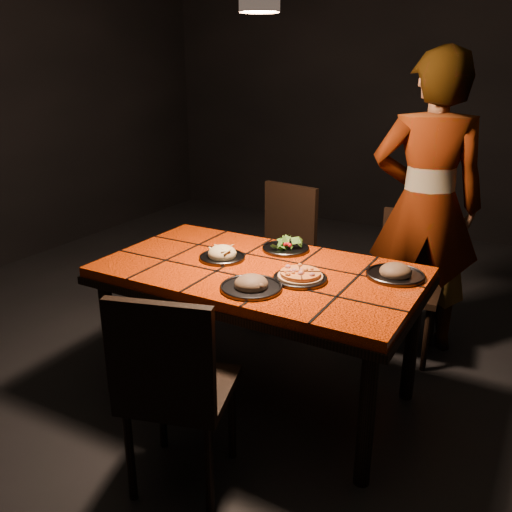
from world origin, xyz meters
The scene contains 11 objects.
room_shell centered at (0.00, 0.00, 1.50)m, with size 6.04×7.04×3.08m.
dining_table centered at (0.00, 0.00, 0.67)m, with size 1.62×0.92×0.75m.
chair_near centered at (0.05, -0.80, 0.53)m, with size 0.52×0.52×0.93m.
chair_far_left centered at (-0.36, 0.96, 0.54)m, with size 0.49×0.49×0.94m.
chair_far_right centered at (0.55, 0.92, 0.51)m, with size 0.44×0.44×0.88m.
diner centered at (0.59, 1.03, 0.92)m, with size 0.67×0.44×1.83m, color brown.
plate_pizza centered at (0.26, -0.05, 0.77)m, with size 0.30×0.30×0.04m.
plate_pasta centered at (-0.23, 0.02, 0.77)m, with size 0.24×0.24×0.08m.
plate_salad centered at (0.00, 0.31, 0.78)m, with size 0.26×0.26×0.07m.
plate_mushroom_a centered at (0.11, -0.26, 0.77)m, with size 0.29×0.29×0.09m.
plate_mushroom_b centered at (0.64, 0.22, 0.77)m, with size 0.29×0.29×0.09m.
Camera 1 is at (1.25, -2.25, 1.73)m, focal length 38.00 mm.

